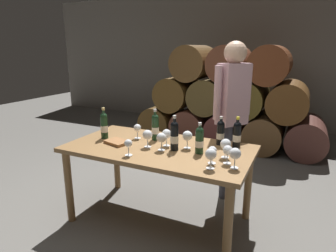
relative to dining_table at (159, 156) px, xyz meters
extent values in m
plane|color=#66635E|center=(0.00, 0.00, -0.67)|extent=(14.00, 14.00, 0.00)
cube|color=gray|center=(0.00, 4.20, 0.73)|extent=(10.00, 0.24, 2.80)
cylinder|color=#4F3615|center=(-1.26, 2.60, -0.37)|extent=(0.60, 0.90, 0.60)
cylinder|color=brown|center=(-0.63, 2.60, -0.37)|extent=(0.60, 0.90, 0.60)
cylinder|color=brown|center=(0.00, 2.60, -0.37)|extent=(0.60, 0.90, 0.60)
cylinder|color=brown|center=(0.63, 2.60, -0.37)|extent=(0.60, 0.90, 0.60)
cylinder|color=#512D26|center=(1.26, 2.60, -0.37)|extent=(0.60, 0.90, 0.60)
cylinder|color=brown|center=(-0.95, 2.60, 0.18)|extent=(0.60, 0.90, 0.60)
cylinder|color=brown|center=(-0.32, 2.60, 0.18)|extent=(0.60, 0.90, 0.60)
cylinder|color=#514218|center=(0.31, 2.60, 0.18)|extent=(0.60, 0.90, 0.60)
cylinder|color=#583617|center=(0.95, 2.60, 0.18)|extent=(0.60, 0.90, 0.60)
cylinder|color=brown|center=(-0.63, 2.60, 0.72)|extent=(0.60, 0.90, 0.60)
cylinder|color=brown|center=(0.00, 2.60, 0.72)|extent=(0.60, 0.90, 0.60)
cylinder|color=#5F2E16|center=(0.63, 2.60, 0.72)|extent=(0.60, 0.90, 0.60)
cube|color=olive|center=(0.00, 0.00, 0.07)|extent=(1.70, 0.90, 0.04)
cylinder|color=olive|center=(-0.77, -0.39, -0.31)|extent=(0.07, 0.07, 0.72)
cylinder|color=olive|center=(0.77, -0.39, -0.31)|extent=(0.07, 0.07, 0.72)
cylinder|color=olive|center=(-0.77, 0.39, -0.31)|extent=(0.07, 0.07, 0.72)
cylinder|color=olive|center=(0.77, 0.39, -0.31)|extent=(0.07, 0.07, 0.72)
cylinder|color=black|center=(0.65, 0.29, 0.19)|extent=(0.07, 0.07, 0.20)
sphere|color=black|center=(0.65, 0.29, 0.30)|extent=(0.07, 0.07, 0.07)
cylinder|color=black|center=(0.65, 0.29, 0.33)|extent=(0.03, 0.03, 0.06)
cylinder|color=gold|center=(0.65, 0.29, 0.37)|extent=(0.03, 0.03, 0.02)
cylinder|color=silver|center=(0.65, 0.29, 0.18)|extent=(0.07, 0.07, 0.06)
cylinder|color=black|center=(0.49, 0.31, 0.19)|extent=(0.07, 0.07, 0.19)
sphere|color=black|center=(0.49, 0.31, 0.29)|extent=(0.07, 0.07, 0.07)
cylinder|color=black|center=(0.49, 0.31, 0.31)|extent=(0.03, 0.03, 0.06)
cylinder|color=silver|center=(0.49, 0.31, 0.35)|extent=(0.03, 0.03, 0.02)
cylinder|color=silver|center=(0.49, 0.31, 0.18)|extent=(0.07, 0.07, 0.06)
cylinder|color=black|center=(0.17, -0.02, 0.20)|extent=(0.07, 0.07, 0.22)
sphere|color=black|center=(0.17, -0.02, 0.32)|extent=(0.07, 0.07, 0.07)
cylinder|color=black|center=(0.17, -0.02, 0.35)|extent=(0.03, 0.03, 0.07)
cylinder|color=silver|center=(0.17, -0.02, 0.40)|extent=(0.03, 0.03, 0.03)
cylinder|color=silver|center=(0.17, -0.02, 0.19)|extent=(0.07, 0.07, 0.07)
cylinder|color=#19381E|center=(0.40, 0.00, 0.19)|extent=(0.07, 0.07, 0.19)
sphere|color=#19381E|center=(0.40, 0.00, 0.29)|extent=(0.07, 0.07, 0.07)
cylinder|color=#19381E|center=(0.40, 0.00, 0.31)|extent=(0.03, 0.03, 0.06)
cylinder|color=silver|center=(0.40, 0.00, 0.36)|extent=(0.03, 0.03, 0.02)
cylinder|color=silver|center=(0.40, 0.00, 0.18)|extent=(0.07, 0.07, 0.06)
cylinder|color=#19381E|center=(-0.62, 0.00, 0.20)|extent=(0.07, 0.07, 0.22)
sphere|color=#19381E|center=(-0.62, 0.00, 0.32)|extent=(0.07, 0.07, 0.07)
cylinder|color=#19381E|center=(-0.62, 0.00, 0.35)|extent=(0.03, 0.03, 0.07)
cylinder|color=tan|center=(-0.62, 0.00, 0.39)|extent=(0.03, 0.03, 0.03)
cylinder|color=silver|center=(-0.62, 0.00, 0.19)|extent=(0.07, 0.07, 0.07)
cylinder|color=#19381E|center=(-0.13, 0.18, 0.20)|extent=(0.07, 0.07, 0.22)
sphere|color=#19381E|center=(-0.13, 0.18, 0.31)|extent=(0.07, 0.07, 0.07)
cylinder|color=#19381E|center=(-0.13, 0.18, 0.34)|extent=(0.03, 0.03, 0.07)
cylinder|color=silver|center=(-0.13, 0.18, 0.39)|extent=(0.03, 0.03, 0.02)
cylinder|color=silver|center=(-0.13, 0.18, 0.19)|extent=(0.07, 0.07, 0.07)
cylinder|color=white|center=(0.06, 0.05, 0.09)|extent=(0.06, 0.06, 0.00)
cylinder|color=white|center=(0.06, 0.05, 0.13)|extent=(0.01, 0.01, 0.07)
sphere|color=white|center=(0.06, 0.05, 0.21)|extent=(0.09, 0.09, 0.09)
cylinder|color=white|center=(-0.31, 0.13, 0.09)|extent=(0.06, 0.06, 0.00)
cylinder|color=white|center=(-0.31, 0.13, 0.13)|extent=(0.01, 0.01, 0.07)
sphere|color=white|center=(-0.31, 0.13, 0.20)|extent=(0.07, 0.07, 0.07)
cylinder|color=white|center=(0.75, -0.19, 0.09)|extent=(0.06, 0.06, 0.00)
cylinder|color=white|center=(0.75, -0.19, 0.13)|extent=(0.01, 0.01, 0.07)
sphere|color=white|center=(0.75, -0.19, 0.21)|extent=(0.09, 0.09, 0.09)
cylinder|color=white|center=(0.07, -0.08, 0.09)|extent=(0.06, 0.06, 0.00)
cylinder|color=white|center=(0.07, -0.08, 0.13)|extent=(0.01, 0.01, 0.07)
sphere|color=white|center=(0.07, -0.08, 0.21)|extent=(0.09, 0.09, 0.09)
cylinder|color=white|center=(0.63, -0.01, 0.09)|extent=(0.06, 0.06, 0.00)
cylinder|color=white|center=(0.63, -0.01, 0.13)|extent=(0.01, 0.01, 0.07)
sphere|color=white|center=(0.63, -0.01, 0.21)|extent=(0.09, 0.09, 0.09)
cylinder|color=white|center=(0.59, -0.28, 0.09)|extent=(0.06, 0.06, 0.00)
cylinder|color=white|center=(0.59, -0.28, 0.13)|extent=(0.01, 0.01, 0.07)
sphere|color=white|center=(0.59, -0.28, 0.21)|extent=(0.09, 0.09, 0.09)
cylinder|color=white|center=(0.57, -0.18, 0.09)|extent=(0.06, 0.06, 0.00)
cylinder|color=white|center=(0.57, -0.18, 0.13)|extent=(0.01, 0.01, 0.07)
sphere|color=white|center=(0.57, -0.18, 0.20)|extent=(0.07, 0.07, 0.07)
cylinder|color=white|center=(-0.09, -0.05, 0.09)|extent=(0.06, 0.06, 0.00)
cylinder|color=white|center=(-0.09, -0.05, 0.13)|extent=(0.01, 0.01, 0.07)
sphere|color=white|center=(-0.09, -0.05, 0.21)|extent=(0.09, 0.09, 0.09)
cylinder|color=white|center=(-0.13, -0.31, 0.09)|extent=(0.06, 0.06, 0.00)
cylinder|color=white|center=(-0.13, -0.31, 0.13)|extent=(0.01, 0.01, 0.07)
sphere|color=white|center=(-0.13, -0.31, 0.20)|extent=(0.07, 0.07, 0.07)
cylinder|color=white|center=(0.67, -0.13, 0.09)|extent=(0.06, 0.06, 0.00)
cylinder|color=white|center=(0.67, -0.13, 0.13)|extent=(0.01, 0.01, 0.07)
sphere|color=white|center=(0.67, -0.13, 0.20)|extent=(0.08, 0.08, 0.08)
cylinder|color=white|center=(0.25, 0.07, 0.09)|extent=(0.06, 0.06, 0.00)
cylinder|color=white|center=(0.25, 0.07, 0.13)|extent=(0.01, 0.01, 0.07)
sphere|color=white|center=(0.25, 0.07, 0.21)|extent=(0.09, 0.09, 0.09)
cube|color=#936038|center=(-0.40, -0.09, 0.11)|extent=(0.25, 0.21, 0.03)
cylinder|color=#383842|center=(0.52, 0.80, -0.24)|extent=(0.11, 0.11, 0.85)
cylinder|color=#383842|center=(0.46, 0.70, -0.24)|extent=(0.11, 0.11, 0.85)
cube|color=#CC9EA8|center=(0.49, 0.75, 0.51)|extent=(0.33, 0.37, 0.64)
cylinder|color=#CC9EA8|center=(0.60, 0.93, 0.54)|extent=(0.08, 0.08, 0.54)
cylinder|color=#CC9EA8|center=(0.38, 0.57, 0.54)|extent=(0.08, 0.08, 0.54)
sphere|color=tan|center=(0.49, 0.75, 0.93)|extent=(0.23, 0.23, 0.23)
camera|label=1|loc=(1.18, -2.26, 0.98)|focal=31.08mm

